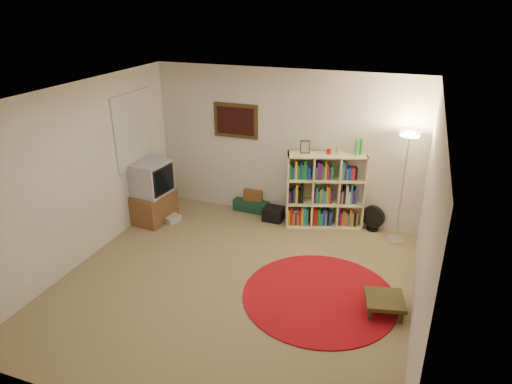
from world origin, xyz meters
TOP-DOWN VIEW (x-y plane):
  - room at (-0.05, 0.05)m, footprint 4.54×4.54m
  - bookshelf at (0.74, 2.08)m, footprint 1.29×0.72m
  - floor_lamp at (1.94, 1.93)m, footprint 0.39×0.39m
  - floor_fan at (1.55, 2.17)m, footprint 0.38×0.25m
  - tv_stand at (-1.98, 1.29)m, footprint 0.57×0.76m
  - dvd_box at (-1.72, 1.34)m, footprint 0.38×0.35m
  - suitcase at (-0.55, 2.26)m, footprint 0.65×0.44m
  - wicker_basket at (-0.54, 2.25)m, footprint 0.37×0.29m
  - duffel_bag at (-0.08, 1.97)m, footprint 0.34×0.28m
  - paper_towel at (0.32, 1.94)m, footprint 0.16×0.16m
  - red_rug at (1.14, 0.11)m, footprint 1.96×1.96m
  - side_table at (1.93, 0.06)m, footprint 0.54×0.54m

SIDE VIEW (x-z plane):
  - red_rug at x=1.14m, z-range 0.00..0.02m
  - dvd_box at x=-1.72m, z-range 0.00..0.10m
  - suitcase at x=-0.55m, z-range 0.00..0.20m
  - duffel_bag at x=-0.08m, z-range 0.00..0.23m
  - paper_towel at x=0.32m, z-range 0.00..0.28m
  - side_table at x=1.93m, z-range 0.07..0.28m
  - floor_fan at x=1.55m, z-range 0.00..0.43m
  - wicker_basket at x=-0.54m, z-range 0.20..0.39m
  - tv_stand at x=-1.98m, z-range -0.02..1.02m
  - bookshelf at x=0.74m, z-range -0.14..1.35m
  - room at x=-0.05m, z-range -0.01..2.53m
  - floor_lamp at x=1.94m, z-range 0.58..2.35m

